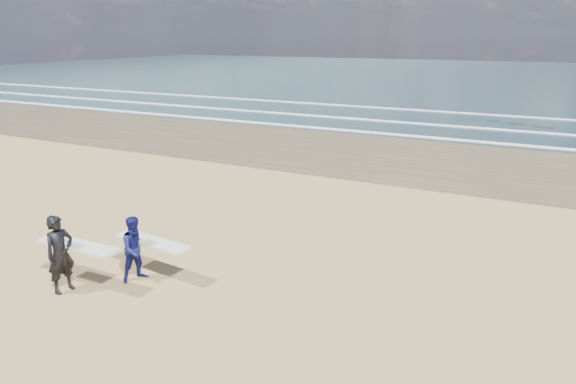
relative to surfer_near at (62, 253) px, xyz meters
The scene contains 2 objects.
surfer_near is the anchor object (origin of this frame).
surfer_far 1.72m from the surfer_near, 47.36° to the left, with size 2.24×1.21×1.66m.
Camera 1 is at (9.36, -7.78, 5.90)m, focal length 32.00 mm.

